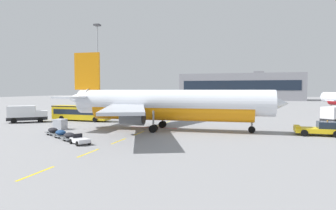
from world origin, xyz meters
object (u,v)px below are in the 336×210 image
(catering_truck, at_px, (336,115))
(apron_light_mast_near, at_px, (98,57))
(pushback_tug, at_px, (320,129))
(apron_shuttle_bus, at_px, (81,112))
(airliner_foreground, at_px, (167,104))
(uld_cargo_container, at_px, (60,124))
(baggage_train, at_px, (65,135))
(ground_power_truck, at_px, (26,114))

(catering_truck, height_order, apron_light_mast_near, apron_light_mast_near)
(pushback_tug, xyz_separation_m, apron_shuttle_bus, (-41.55, 7.21, 0.85))
(airliner_foreground, height_order, catering_truck, airliner_foreground)
(pushback_tug, xyz_separation_m, apron_light_mast_near, (-55.83, 39.20, 15.51))
(catering_truck, distance_m, uld_cargo_container, 48.02)
(airliner_foreground, bearing_deg, baggage_train, -132.37)
(baggage_train, height_order, apron_light_mast_near, apron_light_mast_near)
(airliner_foreground, xyz_separation_m, catering_truck, (27.14, 16.55, -2.30))
(ground_power_truck, distance_m, baggage_train, 23.26)
(ground_power_truck, relative_size, baggage_train, 0.67)
(apron_shuttle_bus, bearing_deg, catering_truck, 10.22)
(pushback_tug, bearing_deg, apron_shuttle_bus, 170.15)
(airliner_foreground, bearing_deg, pushback_tug, 2.19)
(catering_truck, bearing_deg, pushback_tug, -110.03)
(airliner_foreground, distance_m, ground_power_truck, 28.93)
(pushback_tug, distance_m, ground_power_truck, 50.15)
(airliner_foreground, xyz_separation_m, baggage_train, (-10.18, -11.16, -3.42))
(airliner_foreground, xyz_separation_m, pushback_tug, (21.40, 0.82, -3.05))
(airliner_foreground, height_order, apron_shuttle_bus, airliner_foreground)
(airliner_foreground, height_order, baggage_train, airliner_foreground)
(apron_shuttle_bus, bearing_deg, baggage_train, -62.55)
(catering_truck, distance_m, baggage_train, 46.49)
(uld_cargo_container, bearing_deg, apron_shuttle_bus, 107.66)
(baggage_train, relative_size, uld_cargo_container, 6.18)
(airliner_foreground, relative_size, catering_truck, 5.00)
(pushback_tug, height_order, ground_power_truck, ground_power_truck)
(catering_truck, bearing_deg, uld_cargo_container, -155.18)
(airliner_foreground, bearing_deg, apron_light_mast_near, 130.71)
(baggage_train, bearing_deg, catering_truck, 36.60)
(airliner_foreground, distance_m, apron_shuttle_bus, 21.80)
(apron_shuttle_bus, distance_m, catering_truck, 48.05)
(ground_power_truck, relative_size, apron_light_mast_near, 0.26)
(apron_light_mast_near, bearing_deg, apron_shuttle_bus, -65.94)
(apron_shuttle_bus, relative_size, ground_power_truck, 1.73)
(airliner_foreground, distance_m, pushback_tug, 21.64)
(catering_truck, distance_m, ground_power_truck, 57.48)
(pushback_tug, bearing_deg, catering_truck, 69.97)
(airliner_foreground, xyz_separation_m, uld_cargo_container, (-16.44, -3.60, -3.15))
(apron_shuttle_bus, height_order, apron_light_mast_near, apron_light_mast_near)
(apron_shuttle_bus, bearing_deg, ground_power_truck, -148.94)
(pushback_tug, height_order, catering_truck, catering_truck)
(airliner_foreground, bearing_deg, catering_truck, 31.38)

